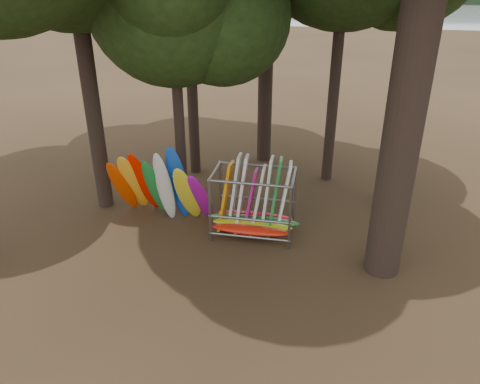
# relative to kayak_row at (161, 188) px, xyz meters

# --- Properties ---
(ground) EXTENTS (120.00, 120.00, 0.00)m
(ground) POSITION_rel_kayak_row_xyz_m (2.39, -1.45, -1.33)
(ground) COLOR #47331E
(ground) RESTS_ON ground
(lake) EXTENTS (160.00, 160.00, 0.00)m
(lake) POSITION_rel_kayak_row_xyz_m (2.39, 58.55, -1.33)
(lake) COLOR gray
(lake) RESTS_ON ground
(oak_5) EXTENTS (6.28, 6.28, 9.99)m
(oak_5) POSITION_rel_kayak_row_xyz_m (0.32, 1.44, 5.91)
(oak_5) COLOR black
(oak_5) RESTS_ON ground
(kayak_row) EXTENTS (3.67, 2.20, 3.14)m
(kayak_row) POSITION_rel_kayak_row_xyz_m (0.00, 0.00, 0.00)
(kayak_row) COLOR #D33803
(kayak_row) RESTS_ON ground
(storage_rack) EXTENTS (3.14, 1.52, 2.76)m
(storage_rack) POSITION_rel_kayak_row_xyz_m (3.27, -0.18, -0.28)
(storage_rack) COLOR slate
(storage_rack) RESTS_ON ground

